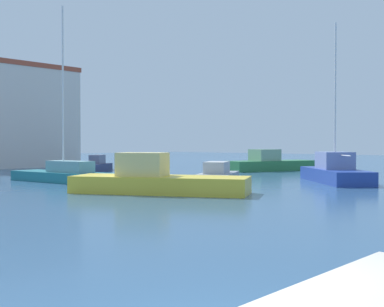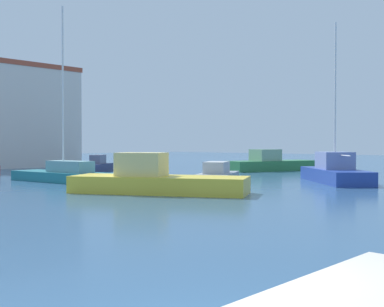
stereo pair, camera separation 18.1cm
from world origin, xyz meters
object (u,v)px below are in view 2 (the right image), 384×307
(sailboat_blue_far_right, at_px, (335,171))
(motorboat_grey_center_channel, at_px, (217,175))
(motorboat_green_distant_north, at_px, (270,164))
(sailboat_teal_behind_lamppost, at_px, (65,174))
(motorboat_navy_far_left, at_px, (96,166))
(motorboat_yellow_mid_harbor, at_px, (156,181))

(sailboat_blue_far_right, distance_m, motorboat_grey_center_channel, 7.56)
(motorboat_green_distant_north, height_order, sailboat_teal_behind_lamppost, sailboat_teal_behind_lamppost)
(motorboat_navy_far_left, bearing_deg, motorboat_grey_center_channel, -93.10)
(motorboat_grey_center_channel, bearing_deg, motorboat_navy_far_left, 86.90)
(sailboat_blue_far_right, distance_m, motorboat_green_distant_north, 13.11)
(motorboat_green_distant_north, bearing_deg, motorboat_navy_far_left, 139.70)
(motorboat_navy_far_left, relative_size, motorboat_green_distant_north, 0.57)
(sailboat_blue_far_right, bearing_deg, motorboat_navy_far_left, 101.37)
(sailboat_blue_far_right, height_order, sailboat_teal_behind_lamppost, sailboat_teal_behind_lamppost)
(motorboat_grey_center_channel, bearing_deg, motorboat_green_distant_north, 20.65)
(sailboat_blue_far_right, height_order, motorboat_grey_center_channel, sailboat_blue_far_right)
(sailboat_blue_far_right, relative_size, sailboat_teal_behind_lamppost, 0.90)
(sailboat_blue_far_right, xyz_separation_m, motorboat_yellow_mid_harbor, (-12.40, 3.16, -0.07))
(motorboat_grey_center_channel, distance_m, motorboat_green_distant_north, 13.69)
(sailboat_teal_behind_lamppost, bearing_deg, motorboat_yellow_mid_harbor, -92.09)
(motorboat_yellow_mid_harbor, distance_m, sailboat_teal_behind_lamppost, 9.29)
(sailboat_blue_far_right, relative_size, motorboat_yellow_mid_harbor, 1.14)
(motorboat_grey_center_channel, height_order, motorboat_green_distant_north, motorboat_green_distant_north)
(motorboat_yellow_mid_harbor, xyz_separation_m, motorboat_green_distant_north, (20.23, 7.36, 0.02))
(motorboat_yellow_mid_harbor, bearing_deg, motorboat_navy_far_left, 64.82)
(motorboat_yellow_mid_harbor, distance_m, motorboat_grey_center_channel, 7.85)
(motorboat_navy_far_left, xyz_separation_m, sailboat_teal_behind_lamppost, (-7.90, -8.24, 0.05))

